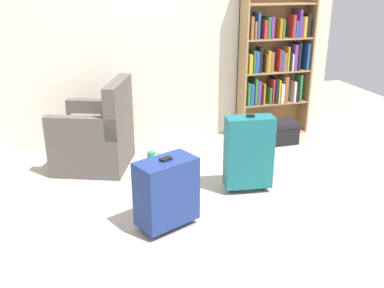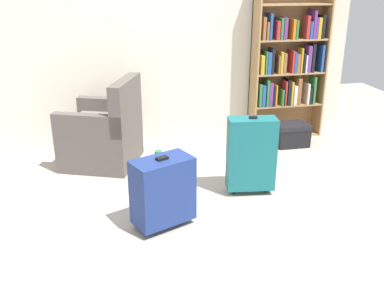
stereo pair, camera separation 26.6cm
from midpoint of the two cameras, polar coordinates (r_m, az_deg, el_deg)
name	(u,v)px [view 1 (the left image)]	position (r m, az deg, el deg)	size (l,w,h in m)	color
ground_plane	(192,221)	(3.58, -2.10, -10.01)	(8.18, 8.18, 0.00)	#B2A899
back_wall	(142,29)	(5.03, -8.11, 14.61)	(4.67, 0.10, 2.60)	beige
bookshelf	(275,57)	(5.36, 9.30, 11.02)	(0.87, 0.26, 1.92)	#A87F51
armchair	(97,137)	(4.58, -13.93, 0.89)	(0.91, 0.91, 0.90)	#59514C
mug	(151,156)	(4.70, -6.92, -1.60)	(0.12, 0.08, 0.10)	#1E7F4C
storage_box	(280,131)	(5.22, 9.96, 1.62)	(0.38, 0.28, 0.26)	black
suitcase_teal	(249,152)	(3.92, 5.45, -1.09)	(0.44, 0.24, 0.72)	#19666B
suitcase_navy_blue	(167,192)	(3.38, -5.60, -6.20)	(0.52, 0.41, 0.59)	navy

